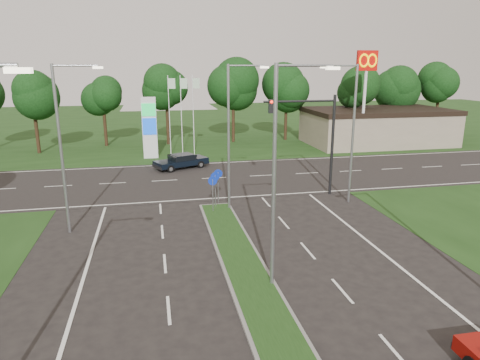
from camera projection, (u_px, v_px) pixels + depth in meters
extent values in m
cube|color=#193411|center=(178.00, 127.00, 64.05)|extent=(160.00, 50.00, 0.02)
cube|color=black|center=(202.00, 179.00, 34.72)|extent=(160.00, 12.00, 0.02)
cube|color=slate|center=(266.00, 313.00, 15.78)|extent=(2.00, 26.00, 0.12)
cube|color=gray|center=(377.00, 127.00, 49.85)|extent=(16.00, 9.00, 4.00)
cylinder|color=gray|center=(274.00, 182.00, 16.68)|extent=(0.16, 0.16, 9.00)
cylinder|color=gray|center=(305.00, 65.00, 15.76)|extent=(2.20, 0.10, 0.10)
cube|color=#FFF2CC|center=(333.00, 68.00, 16.00)|extent=(0.50, 0.22, 0.12)
cylinder|color=gray|center=(229.00, 140.00, 26.14)|extent=(0.16, 0.16, 9.00)
cylinder|color=gray|center=(246.00, 66.00, 25.22)|extent=(2.20, 0.10, 0.10)
cube|color=#FFF2CC|center=(264.00, 67.00, 25.46)|extent=(0.50, 0.22, 0.12)
cube|color=#FFF2CC|center=(18.00, 70.00, 8.51)|extent=(0.50, 0.22, 0.12)
cylinder|color=gray|center=(61.00, 152.00, 22.44)|extent=(0.16, 0.16, 9.00)
cylinder|color=gray|center=(75.00, 66.00, 21.51)|extent=(2.20, 0.10, 0.10)
cube|color=#FFF2CC|center=(98.00, 68.00, 21.75)|extent=(0.50, 0.22, 0.12)
cylinder|color=gray|center=(353.00, 136.00, 27.74)|extent=(0.16, 0.16, 9.00)
cylinder|color=gray|center=(341.00, 66.00, 26.39)|extent=(2.20, 0.10, 0.10)
cube|color=#FFF2CC|center=(324.00, 67.00, 26.20)|extent=(0.50, 0.22, 0.12)
cylinder|color=black|center=(332.00, 146.00, 29.80)|extent=(0.20, 0.20, 7.00)
cylinder|color=black|center=(300.00, 101.00, 28.51)|extent=(5.00, 0.14, 0.14)
cube|color=black|center=(271.00, 106.00, 28.19)|extent=(0.28, 0.28, 0.90)
sphere|color=#FF190C|center=(272.00, 102.00, 27.95)|extent=(0.20, 0.20, 0.20)
cylinder|color=gray|center=(213.00, 196.00, 26.34)|extent=(0.06, 0.06, 2.20)
cylinder|color=#0C26A5|center=(213.00, 181.00, 26.08)|extent=(0.56, 0.04, 0.56)
cylinder|color=gray|center=(215.00, 192.00, 27.34)|extent=(0.06, 0.06, 2.20)
cylinder|color=#0C26A5|center=(215.00, 176.00, 27.08)|extent=(0.56, 0.04, 0.56)
cylinder|color=gray|center=(218.00, 188.00, 28.06)|extent=(0.06, 0.06, 2.20)
cylinder|color=#0C26A5|center=(218.00, 174.00, 27.80)|extent=(0.56, 0.04, 0.56)
cube|color=silver|center=(150.00, 128.00, 41.68)|extent=(1.40, 0.30, 6.00)
cube|color=#0CA53F|center=(149.00, 110.00, 41.04)|extent=(1.30, 0.08, 1.20)
cube|color=#0C3FBF|center=(149.00, 126.00, 41.46)|extent=(1.30, 0.08, 1.60)
cylinder|color=silver|center=(169.00, 116.00, 42.76)|extent=(0.08, 0.08, 8.00)
cube|color=#B2D8B2|center=(172.00, 84.00, 42.00)|extent=(0.70, 0.02, 1.00)
cylinder|color=silver|center=(181.00, 116.00, 42.99)|extent=(0.08, 0.08, 8.00)
cube|color=#B2D8B2|center=(184.00, 83.00, 42.23)|extent=(0.70, 0.02, 1.00)
cylinder|color=silver|center=(193.00, 116.00, 43.22)|extent=(0.08, 0.08, 8.00)
cube|color=#B2D8B2|center=(196.00, 83.00, 42.46)|extent=(0.70, 0.02, 1.00)
cylinder|color=silver|center=(364.00, 104.00, 44.51)|extent=(0.30, 0.30, 10.00)
cube|color=#BF0C07|center=(367.00, 61.00, 43.37)|extent=(2.20, 0.35, 2.00)
torus|color=#FFC600|center=(364.00, 61.00, 43.07)|extent=(1.06, 0.16, 1.06)
torus|color=#FFC600|center=(372.00, 61.00, 43.25)|extent=(1.06, 0.16, 1.06)
cylinder|color=black|center=(185.00, 126.00, 49.29)|extent=(0.36, 0.36, 4.40)
sphere|color=black|center=(184.00, 88.00, 48.18)|extent=(6.00, 6.00, 6.00)
sphere|color=black|center=(186.00, 79.00, 47.79)|extent=(4.80, 4.80, 4.80)
cube|color=black|center=(181.00, 162.00, 38.08)|extent=(5.02, 3.60, 0.48)
cube|color=black|center=(182.00, 157.00, 38.02)|extent=(2.52, 2.30, 0.44)
cube|color=black|center=(182.00, 155.00, 37.96)|extent=(2.14, 2.06, 0.04)
cylinder|color=black|center=(171.00, 169.00, 36.63)|extent=(0.68, 0.46, 0.65)
cylinder|color=black|center=(162.00, 165.00, 38.01)|extent=(0.68, 0.46, 0.65)
cylinder|color=black|center=(201.00, 165.00, 38.29)|extent=(0.68, 0.46, 0.65)
cylinder|color=black|center=(191.00, 161.00, 39.67)|extent=(0.68, 0.46, 0.65)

